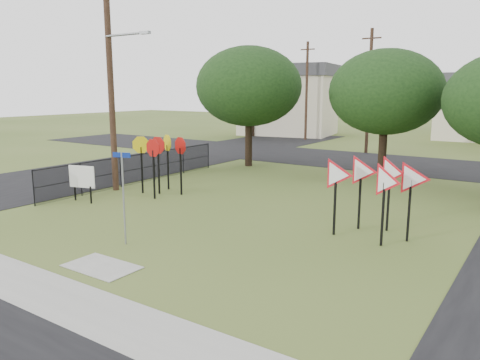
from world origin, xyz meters
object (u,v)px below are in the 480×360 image
street_name_sign (123,192)px  info_board (82,178)px  stop_sign_cluster (160,152)px  yield_sign_cluster (376,179)px

street_name_sign → info_board: size_ratio=1.83×
stop_sign_cluster → info_board: bearing=-118.6°
stop_sign_cluster → info_board: stop_sign_cluster is taller
street_name_sign → yield_sign_cluster: bearing=40.1°
street_name_sign → yield_sign_cluster: size_ratio=0.86×
yield_sign_cluster → street_name_sign: bearing=-139.9°
stop_sign_cluster → yield_sign_cluster: bearing=-4.3°
yield_sign_cluster → stop_sign_cluster: bearing=175.7°
street_name_sign → stop_sign_cluster: size_ratio=1.08×
stop_sign_cluster → info_board: size_ratio=1.70×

